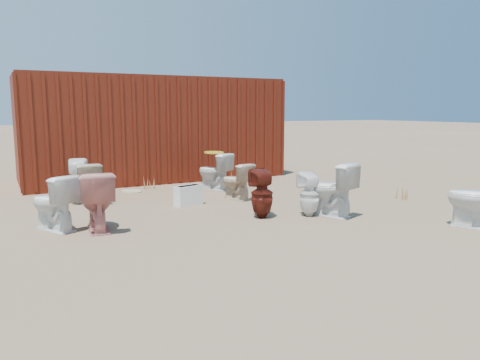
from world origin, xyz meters
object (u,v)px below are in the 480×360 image
toilet_back_beige_right (236,181)px  toilet_front_e (480,198)px  toilet_front_pink (97,201)px  toilet_front_maroon (262,194)px  toilet_back_yellowlid (214,171)px  toilet_back_e (309,194)px  shipping_container (152,129)px  loose_tank (188,195)px  toilet_front_a (53,203)px  toilet_front_c (329,189)px  toilet_back_beige_left (86,183)px  toilet_back_a (78,182)px

toilet_back_beige_right → toilet_front_e: bearing=105.7°
toilet_front_pink → toilet_front_maroon: bearing=176.8°
toilet_back_yellowlid → toilet_back_e: toilet_back_yellowlid is taller
shipping_container → toilet_front_pink: size_ratio=7.23×
toilet_back_beige_right → loose_tank: size_ratio=1.35×
toilet_front_a → toilet_back_yellowlid: bearing=-175.6°
toilet_back_beige_right → toilet_front_a: bearing=0.1°
toilet_front_c → toilet_front_maroon: toilet_front_c is taller
toilet_front_c → toilet_back_beige_right: size_ratio=1.26×
toilet_front_a → toilet_front_maroon: toilet_front_a is taller
toilet_front_e → loose_tank: (-3.02, 3.39, -0.26)m
toilet_front_e → toilet_back_e: size_ratio=1.24×
toilet_back_beige_left → toilet_back_a: bearing=-34.5°
toilet_back_beige_left → toilet_front_maroon: bearing=129.3°
toilet_front_c → toilet_back_beige_left: bearing=-61.3°
loose_tank → toilet_back_a: bearing=132.2°
toilet_back_a → toilet_back_e: (3.05, -2.69, -0.05)m
toilet_front_pink → toilet_back_a: bearing=-85.2°
shipping_container → toilet_front_a: bearing=-122.6°
toilet_back_a → toilet_front_c: bearing=153.4°
toilet_front_maroon → toilet_back_beige_right: size_ratio=1.11×
toilet_front_pink → toilet_back_beige_left: (0.20, 1.96, -0.05)m
shipping_container → toilet_front_c: 5.55m
toilet_back_yellowlid → toilet_front_maroon: bearing=54.9°
toilet_back_yellowlid → toilet_back_e: bearing=69.7°
toilet_front_e → toilet_back_yellowlid: 5.05m
toilet_front_maroon → toilet_front_a: bearing=-8.4°
toilet_back_beige_right → toilet_back_yellowlid: toilet_back_yellowlid is taller
toilet_front_e → loose_tank: size_ratio=1.72×
toilet_back_a → toilet_back_beige_left: (0.13, -0.08, -0.03)m
toilet_back_yellowlid → toilet_back_a: bearing=-21.4°
toilet_front_pink → toilet_back_e: (3.12, -0.66, -0.07)m
toilet_front_e → toilet_back_a: bearing=-68.9°
loose_tank → toilet_front_pink: bearing=-166.2°
toilet_front_pink → toilet_front_e: size_ratio=0.96×
toilet_front_maroon → toilet_back_beige_left: size_ratio=1.03×
toilet_front_a → loose_tank: 2.39m
toilet_front_c → toilet_back_e: bearing=-47.8°
toilet_back_a → toilet_front_e: bearing=150.4°
toilet_front_pink → toilet_back_beige_left: bearing=-89.1°
toilet_front_e → toilet_back_beige_right: bearing=-85.6°
loose_tank → shipping_container: bearing=66.5°
toilet_front_pink → toilet_back_e: size_ratio=1.20×
toilet_front_a → toilet_front_pink: size_ratio=0.94×
toilet_back_beige_left → toilet_back_yellowlid: bearing=-176.8°
toilet_front_c → loose_tank: toilet_front_c is taller
toilet_front_pink → toilet_front_maroon: size_ratio=1.10×
toilet_front_a → toilet_back_e: size_ratio=1.12×
toilet_front_e → toilet_back_beige_right: toilet_front_e is taller
shipping_container → toilet_back_beige_left: shipping_container is taller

